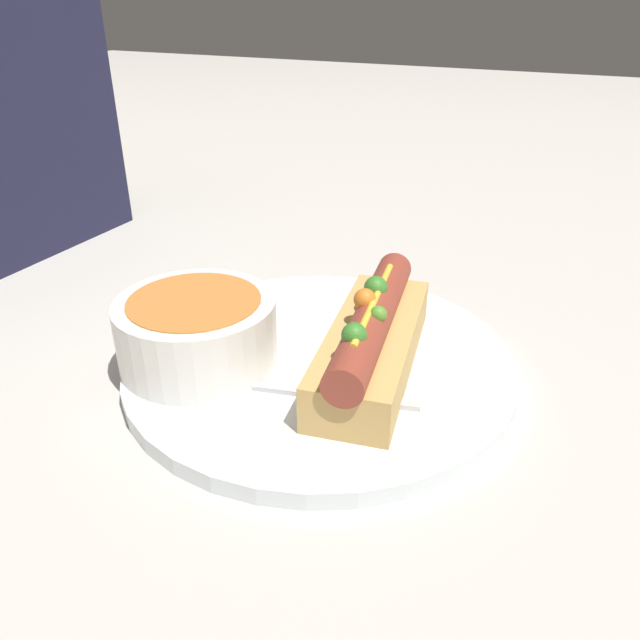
# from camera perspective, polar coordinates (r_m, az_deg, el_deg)

# --- Properties ---
(ground_plane) EXTENTS (4.00, 4.00, 0.00)m
(ground_plane) POSITION_cam_1_polar(r_m,az_deg,el_deg) (0.49, 0.00, -4.56)
(ground_plane) COLOR #BCB7AD
(dinner_plate) EXTENTS (0.30, 0.30, 0.01)m
(dinner_plate) POSITION_cam_1_polar(r_m,az_deg,el_deg) (0.48, 0.00, -3.91)
(dinner_plate) COLOR white
(dinner_plate) RESTS_ON ground_plane
(hot_dog) EXTENTS (0.19, 0.09, 0.06)m
(hot_dog) POSITION_cam_1_polar(r_m,az_deg,el_deg) (0.45, 4.72, -1.77)
(hot_dog) COLOR tan
(hot_dog) RESTS_ON dinner_plate
(soup_bowl) EXTENTS (0.12, 0.12, 0.05)m
(soup_bowl) POSITION_cam_1_polar(r_m,az_deg,el_deg) (0.47, -11.20, -0.72)
(soup_bowl) COLOR silver
(soup_bowl) RESTS_ON dinner_plate
(spoon) EXTENTS (0.05, 0.16, 0.01)m
(spoon) POSITION_cam_1_polar(r_m,az_deg,el_deg) (0.44, -5.37, -5.91)
(spoon) COLOR #B7B7BC
(spoon) RESTS_ON dinner_plate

